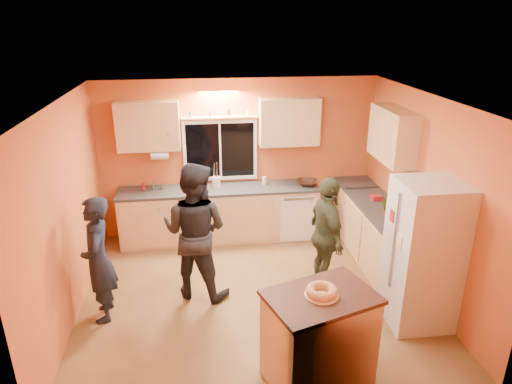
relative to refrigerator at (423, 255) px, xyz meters
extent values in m
plane|color=brown|center=(-1.89, 0.80, -0.90)|extent=(4.50, 4.50, 0.00)
cube|color=#CA5933|center=(-1.89, 2.80, 0.40)|extent=(4.50, 0.04, 2.60)
cube|color=#CA5933|center=(-1.89, -1.20, 0.40)|extent=(4.50, 0.04, 2.60)
cube|color=#CA5933|center=(-4.14, 0.80, 0.40)|extent=(0.04, 4.00, 2.60)
cube|color=#CA5933|center=(0.36, 0.80, 0.40)|extent=(0.04, 4.00, 2.60)
cube|color=white|center=(-1.89, 0.80, 1.70)|extent=(4.50, 4.00, 0.02)
cube|color=black|center=(-2.19, 2.79, 0.55)|extent=(1.10, 0.02, 0.90)
cube|color=white|center=(-2.19, 2.77, 0.55)|extent=(1.20, 0.04, 1.00)
cube|color=tan|center=(-3.29, 2.64, 1.02)|extent=(0.95, 0.33, 0.75)
cube|color=tan|center=(-1.09, 2.64, 1.02)|extent=(0.95, 0.33, 0.75)
cube|color=tan|center=(0.19, 1.60, 1.02)|extent=(0.33, 1.00, 0.75)
cylinder|color=silver|center=(-3.14, 2.52, 0.58)|extent=(0.27, 0.12, 0.12)
cube|color=tan|center=(-2.24, 2.50, -0.47)|extent=(3.20, 0.60, 0.86)
cube|color=#282B2D|center=(-2.24, 2.50, -0.02)|extent=(3.24, 0.62, 0.04)
cube|color=tan|center=(0.06, 2.50, -0.47)|extent=(0.60, 0.60, 0.86)
cube|color=#282B2D|center=(0.06, 2.50, -0.02)|extent=(0.62, 0.62, 0.04)
cube|color=tan|center=(0.06, 1.30, -0.47)|extent=(0.60, 1.80, 0.86)
cube|color=#282B2D|center=(0.06, 1.30, -0.02)|extent=(0.62, 1.84, 0.04)
cube|color=silver|center=(0.00, 0.00, 0.00)|extent=(0.72, 0.70, 1.80)
cube|color=tan|center=(-1.44, -0.79, -0.41)|extent=(1.15, 0.94, 0.97)
cube|color=black|center=(-1.44, -0.79, 0.08)|extent=(1.21, 1.00, 0.04)
torus|color=tan|center=(-1.44, -0.79, 0.15)|extent=(0.31, 0.31, 0.09)
imported|color=black|center=(-3.79, 0.57, -0.11)|extent=(0.44, 0.62, 1.59)
imported|color=black|center=(-2.64, 0.94, 0.02)|extent=(1.10, 1.00, 1.84)
imported|color=#2B321F|center=(-0.92, 0.81, -0.10)|extent=(0.48, 0.98, 1.61)
imported|color=black|center=(-0.79, 2.46, 0.04)|extent=(0.41, 0.41, 0.08)
cylinder|color=#EFE7C8|center=(-2.28, 2.56, 0.09)|extent=(0.14, 0.14, 0.17)
imported|color=gray|center=(0.02, 1.06, 0.15)|extent=(0.34, 0.32, 0.31)
cube|color=#A41921|center=(0.09, 1.69, 0.04)|extent=(0.17, 0.14, 0.07)
camera|label=1|loc=(-2.55, -4.39, 2.62)|focal=32.00mm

